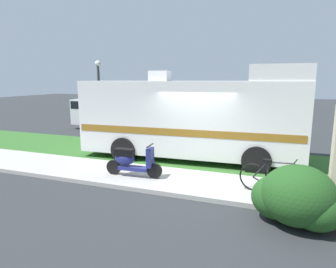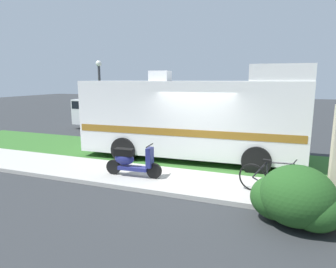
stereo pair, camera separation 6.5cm
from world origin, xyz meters
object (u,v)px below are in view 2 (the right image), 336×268
motorhome_rv (194,116)px  scooter (131,161)px  street_lamp_post (100,91)px  bottle_green (327,196)px  bicycle (274,180)px  pickup_truck_near (114,113)px

motorhome_rv → scooter: 3.18m
street_lamp_post → motorhome_rv: bearing=-22.0°
motorhome_rv → bottle_green: bearing=-34.2°
scooter → street_lamp_post: size_ratio=0.45×
bicycle → scooter: bearing=179.0°
scooter → bicycle: scooter is taller
motorhome_rv → street_lamp_post: (-5.35, 2.17, 0.75)m
pickup_truck_near → motorhome_rv: bearing=-38.0°
motorhome_rv → street_lamp_post: size_ratio=2.05×
street_lamp_post → scooter: bearing=-49.3°
scooter → bottle_green: scooter is taller
motorhome_rv → pickup_truck_near: bearing=142.0°
bicycle → pickup_truck_near: pickup_truck_near is taller
motorhome_rv → pickup_truck_near: (-6.24, 4.87, -0.65)m
pickup_truck_near → street_lamp_post: size_ratio=1.52×
motorhome_rv → bottle_green: (4.03, -2.74, -1.36)m
scooter → street_lamp_post: 6.81m
motorhome_rv → scooter: bearing=-110.5°
pickup_truck_near → bottle_green: (10.27, -7.61, -0.72)m
motorhome_rv → bottle_green: motorhome_rv is taller
motorhome_rv → scooter: (-1.06, -2.83, -1.01)m
bicycle → street_lamp_post: size_ratio=0.45×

